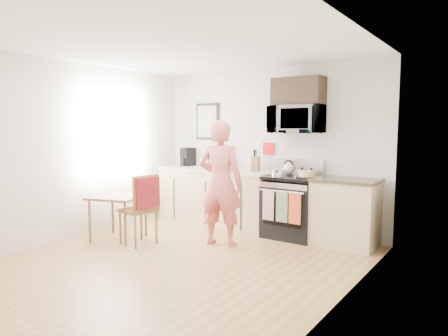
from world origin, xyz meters
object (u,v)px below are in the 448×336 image
Objects in this scene: cake at (306,175)px; dining_table at (118,200)px; microwave at (296,120)px; chair at (144,200)px; range at (292,208)px; person at (220,183)px.

dining_table is at bearing -146.07° from cake.
microwave is 2.51m from chair.
dining_table is (-2.02, -1.59, 0.14)m from range.
microwave is 1.51m from person.
person is at bearing -121.47° from microwave.
cake is (0.25, -0.07, 0.53)m from range.
chair is at bearing -130.17° from microwave.
person reaches higher than cake.
dining_table is 0.57m from chair.
range is at bearing 38.33° from dining_table.
range is 2.18m from chair.
dining_table is at bearing -141.67° from range.
person is 1.75× the size of chair.
chair is at bearing -131.95° from range.
person is (-0.64, -1.05, -0.89)m from microwave.
chair is (-0.81, -0.67, -0.23)m from person.
chair is (-1.45, -1.72, -1.12)m from microwave.
range is at bearing -89.94° from microwave.
cake reaches higher than dining_table.
range is 0.66× the size of person.
microwave is 2.89m from dining_table.
person reaches higher than chair.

